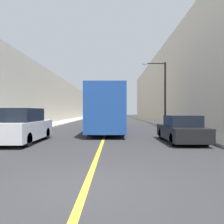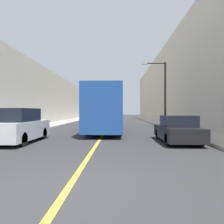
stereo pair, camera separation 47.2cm
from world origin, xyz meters
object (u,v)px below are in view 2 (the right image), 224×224
(car_right_near, at_px, (177,130))
(street_lamp_right, at_px, (163,89))
(bus, at_px, (107,109))
(parked_suv_left, at_px, (18,127))

(car_right_near, xyz_separation_m, street_lamp_right, (1.33, 10.34, 3.21))
(street_lamp_right, bearing_deg, bus, -146.67)
(bus, distance_m, parked_suv_left, 8.30)
(bus, height_order, car_right_near, bus)
(parked_suv_left, xyz_separation_m, street_lamp_right, (9.82, 10.61, 3.02))
(car_right_near, bearing_deg, bus, 121.64)
(bus, distance_m, street_lamp_right, 6.87)
(bus, distance_m, car_right_near, 8.00)
(bus, bearing_deg, car_right_near, -58.36)
(bus, bearing_deg, parked_suv_left, -121.79)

